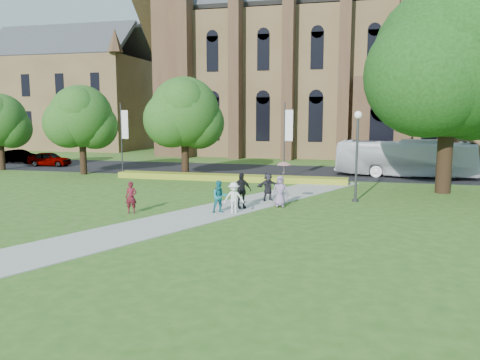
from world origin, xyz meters
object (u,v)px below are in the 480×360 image
(car_0, at_px, (49,159))
(pedestrian_0, at_px, (131,197))
(streetlamp, at_px, (357,145))
(large_tree, at_px, (450,61))
(tour_coach, at_px, (405,158))
(car_1, at_px, (19,156))

(car_0, bearing_deg, pedestrian_0, -139.74)
(streetlamp, height_order, large_tree, large_tree)
(streetlamp, bearing_deg, tour_coach, 72.43)
(car_1, distance_m, pedestrian_0, 30.44)
(car_1, height_order, pedestrian_0, pedestrian_0)
(streetlamp, height_order, pedestrian_0, streetlamp)
(car_0, distance_m, car_1, 5.08)
(tour_coach, height_order, car_0, tour_coach)
(car_1, bearing_deg, pedestrian_0, -134.95)
(large_tree, height_order, tour_coach, large_tree)
(large_tree, bearing_deg, streetlamp, -140.71)
(streetlamp, bearing_deg, car_0, 157.30)
(streetlamp, distance_m, car_0, 31.80)
(tour_coach, relative_size, car_0, 2.65)
(large_tree, distance_m, car_1, 41.35)
(car_1, bearing_deg, tour_coach, -96.52)
(tour_coach, bearing_deg, streetlamp, 168.85)
(tour_coach, distance_m, pedestrian_0, 23.58)
(tour_coach, height_order, car_1, tour_coach)
(large_tree, height_order, car_1, large_tree)
(streetlamp, relative_size, pedestrian_0, 3.25)
(pedestrian_0, bearing_deg, streetlamp, 14.69)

